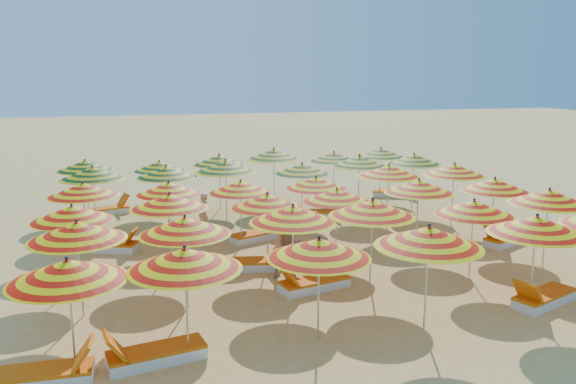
% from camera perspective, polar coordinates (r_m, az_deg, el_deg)
% --- Properties ---
extents(ground, '(120.00, 120.00, 0.00)m').
position_cam_1_polar(ground, '(16.55, 0.49, -5.77)').
color(ground, '#E8B667').
rests_on(ground, ground).
extents(umbrella_0, '(1.97, 1.97, 2.08)m').
position_cam_1_polar(umbrella_0, '(10.00, -21.49, -7.46)').
color(umbrella_0, silver).
rests_on(umbrella_0, ground).
extents(umbrella_1, '(2.09, 2.09, 2.12)m').
position_cam_1_polar(umbrella_1, '(9.93, -10.43, -6.71)').
color(umbrella_1, silver).
rests_on(umbrella_1, ground).
extents(umbrella_2, '(2.60, 2.60, 2.08)m').
position_cam_1_polar(umbrella_2, '(10.48, 3.17, -5.74)').
color(umbrella_2, silver).
rests_on(umbrella_2, ground).
extents(umbrella_3, '(2.12, 2.12, 2.22)m').
position_cam_1_polar(umbrella_3, '(11.11, 14.10, -4.44)').
color(umbrella_3, silver).
rests_on(umbrella_3, ground).
extents(umbrella_4, '(2.54, 2.54, 2.15)m').
position_cam_1_polar(umbrella_4, '(12.91, 23.93, -3.10)').
color(umbrella_4, silver).
rests_on(umbrella_4, ground).
extents(umbrella_6, '(2.58, 2.58, 2.12)m').
position_cam_1_polar(umbrella_6, '(12.27, -20.65, -3.73)').
color(umbrella_6, silver).
rests_on(umbrella_6, ground).
extents(umbrella_7, '(2.18, 2.18, 2.09)m').
position_cam_1_polar(umbrella_7, '(12.16, -10.43, -3.40)').
color(umbrella_7, silver).
rests_on(umbrella_7, ground).
extents(umbrella_8, '(2.48, 2.48, 2.14)m').
position_cam_1_polar(umbrella_8, '(12.77, 0.51, -2.28)').
color(umbrella_8, silver).
rests_on(umbrella_8, ground).
extents(umbrella_9, '(2.42, 2.42, 2.19)m').
position_cam_1_polar(umbrella_9, '(13.32, 8.56, -1.64)').
color(umbrella_9, silver).
rests_on(umbrella_9, ground).
extents(umbrella_10, '(2.29, 2.29, 2.04)m').
position_cam_1_polar(umbrella_10, '(14.50, 18.35, -1.54)').
color(umbrella_10, silver).
rests_on(umbrella_10, ground).
extents(umbrella_11, '(2.67, 2.67, 2.16)m').
position_cam_1_polar(umbrella_11, '(16.00, 24.99, -0.47)').
color(umbrella_11, silver).
rests_on(umbrella_11, ground).
extents(umbrella_12, '(2.19, 2.19, 2.03)m').
position_cam_1_polar(umbrella_12, '(14.22, -21.08, -2.03)').
color(umbrella_12, silver).
rests_on(umbrella_12, ground).
extents(umbrella_13, '(2.03, 2.03, 2.11)m').
position_cam_1_polar(umbrella_13, '(14.53, -11.96, -0.93)').
color(umbrella_13, silver).
rests_on(umbrella_13, ground).
extents(umbrella_14, '(2.52, 2.52, 2.03)m').
position_cam_1_polar(umbrella_14, '(14.58, -2.10, -0.92)').
color(umbrella_14, silver).
rests_on(umbrella_14, ground).
extents(umbrella_15, '(2.25, 2.25, 1.97)m').
position_cam_1_polar(umbrella_15, '(15.57, 4.99, -0.34)').
color(umbrella_15, silver).
rests_on(umbrella_15, ground).
extents(umbrella_16, '(2.12, 2.12, 2.12)m').
position_cam_1_polar(umbrella_16, '(16.52, 13.14, 0.56)').
color(umbrella_16, silver).
rests_on(umbrella_16, ground).
extents(umbrella_17, '(2.01, 2.01, 2.08)m').
position_cam_1_polar(umbrella_17, '(17.56, 20.25, 0.68)').
color(umbrella_17, silver).
rests_on(umbrella_17, ground).
extents(umbrella_18, '(2.19, 2.19, 2.09)m').
position_cam_1_polar(umbrella_18, '(16.77, -20.11, 0.22)').
color(umbrella_18, silver).
rests_on(umbrella_18, ground).
extents(umbrella_19, '(2.41, 2.41, 2.00)m').
position_cam_1_polar(umbrella_19, '(16.69, -12.02, 0.36)').
color(umbrella_19, silver).
rests_on(umbrella_19, ground).
extents(umbrella_20, '(2.09, 2.09, 1.98)m').
position_cam_1_polar(umbrella_20, '(16.69, -4.83, 0.53)').
color(umbrella_20, silver).
rests_on(umbrella_20, ground).
extents(umbrella_21, '(2.24, 2.24, 1.97)m').
position_cam_1_polar(umbrella_21, '(17.39, 2.86, 0.95)').
color(umbrella_21, silver).
rests_on(umbrella_21, ground).
extents(umbrella_22, '(2.49, 2.49, 2.22)m').
position_cam_1_polar(umbrella_22, '(18.49, 10.20, 2.12)').
color(umbrella_22, silver).
rests_on(umbrella_22, ground).
extents(umbrella_23, '(2.58, 2.58, 2.17)m').
position_cam_1_polar(umbrella_23, '(19.42, 16.54, 2.17)').
color(umbrella_23, silver).
rests_on(umbrella_23, ground).
extents(umbrella_24, '(2.09, 2.09, 2.21)m').
position_cam_1_polar(umbrella_24, '(18.91, -19.24, 1.84)').
color(umbrella_24, silver).
rests_on(umbrella_24, ground).
extents(umbrella_25, '(2.51, 2.51, 2.11)m').
position_cam_1_polar(umbrella_25, '(18.99, -12.27, 2.01)').
color(umbrella_25, silver).
rests_on(umbrella_25, ground).
extents(umbrella_26, '(2.53, 2.53, 2.23)m').
position_cam_1_polar(umbrella_26, '(19.18, -6.35, 2.61)').
color(umbrella_26, silver).
rests_on(umbrella_26, ground).
extents(umbrella_27, '(2.26, 2.26, 2.05)m').
position_cam_1_polar(umbrella_27, '(19.57, 1.45, 2.38)').
color(umbrella_27, silver).
rests_on(umbrella_27, ground).
extents(umbrella_28, '(2.63, 2.63, 2.21)m').
position_cam_1_polar(umbrella_28, '(20.49, 7.26, 3.13)').
color(umbrella_28, silver).
rests_on(umbrella_28, ground).
extents(umbrella_29, '(2.64, 2.64, 2.19)m').
position_cam_1_polar(umbrella_29, '(21.47, 12.66, 3.27)').
color(umbrella_29, silver).
rests_on(umbrella_29, ground).
extents(umbrella_30, '(2.18, 2.18, 2.10)m').
position_cam_1_polar(umbrella_30, '(21.18, -19.92, 2.53)').
color(umbrella_30, silver).
rests_on(umbrella_30, ground).
extents(umbrella_31, '(2.12, 2.12, 1.95)m').
position_cam_1_polar(umbrella_31, '(21.24, -12.93, 2.59)').
color(umbrella_31, silver).
rests_on(umbrella_31, ground).
extents(umbrella_32, '(2.29, 2.29, 2.13)m').
position_cam_1_polar(umbrella_32, '(21.25, -7.00, 3.24)').
color(umbrella_32, silver).
rests_on(umbrella_32, ground).
extents(umbrella_33, '(2.82, 2.82, 2.26)m').
position_cam_1_polar(umbrella_33, '(21.83, -1.44, 3.86)').
color(umbrella_33, silver).
rests_on(umbrella_33, ground).
extents(umbrella_34, '(2.24, 2.24, 2.06)m').
position_cam_1_polar(umbrella_34, '(22.47, 4.68, 3.59)').
color(umbrella_34, silver).
rests_on(umbrella_34, ground).
extents(umbrella_35, '(2.53, 2.53, 2.11)m').
position_cam_1_polar(umbrella_35, '(23.60, 9.39, 3.97)').
color(umbrella_35, silver).
rests_on(umbrella_35, ground).
extents(lounger_0, '(1.76, 0.68, 0.69)m').
position_cam_1_polar(lounger_0, '(10.51, -23.72, -16.66)').
color(lounger_0, white).
rests_on(lounger_0, ground).
extents(lounger_1, '(1.81, 0.86, 0.69)m').
position_cam_1_polar(lounger_1, '(10.58, -13.44, -15.73)').
color(lounger_1, white).
rests_on(lounger_1, ground).
extents(lounger_2, '(1.83, 1.12, 0.69)m').
position_cam_1_polar(lounger_2, '(13.86, 24.50, -9.74)').
color(lounger_2, white).
rests_on(lounger_2, ground).
extents(lounger_3, '(1.82, 0.93, 0.69)m').
position_cam_1_polar(lounger_3, '(13.48, 2.51, -9.26)').
color(lounger_3, white).
rests_on(lounger_3, ground).
extents(lounger_4, '(1.82, 0.94, 0.69)m').
position_cam_1_polar(lounger_4, '(14.84, -3.88, -7.27)').
color(lounger_4, white).
rests_on(lounger_4, ground).
extents(lounger_5, '(1.82, 1.24, 0.69)m').
position_cam_1_polar(lounger_5, '(18.21, 21.22, -4.46)').
color(lounger_5, white).
rests_on(lounger_5, ground).
extents(lounger_6, '(1.82, 1.17, 0.69)m').
position_cam_1_polar(lounger_6, '(17.10, -17.73, -5.24)').
color(lounger_6, white).
rests_on(lounger_6, ground).
extents(lounger_7, '(1.82, 1.17, 0.69)m').
position_cam_1_polar(lounger_7, '(17.44, -3.00, -4.35)').
color(lounger_7, white).
rests_on(lounger_7, ground).
extents(lounger_8, '(1.81, 0.88, 0.69)m').
position_cam_1_polar(lounger_8, '(20.10, 3.04, -2.18)').
color(lounger_8, white).
rests_on(lounger_8, ground).
extents(lounger_9, '(1.83, 1.03, 0.69)m').
position_cam_1_polar(lounger_9, '(21.59, -18.01, -1.77)').
color(lounger_9, white).
rests_on(lounger_9, ground).
extents(lounger_10, '(1.82, 1.24, 0.69)m').
position_cam_1_polar(lounger_10, '(23.97, 10.74, -0.10)').
color(lounger_10, white).
rests_on(lounger_10, ground).
extents(beachgoer_a, '(0.44, 0.57, 1.39)m').
position_cam_1_polar(beachgoer_a, '(17.82, -8.58, -2.31)').
color(beachgoer_a, tan).
rests_on(beachgoer_a, ground).
extents(beachgoer_b, '(0.81, 0.64, 1.59)m').
position_cam_1_polar(beachgoer_b, '(14.05, -0.03, -5.57)').
color(beachgoer_b, tan).
rests_on(beachgoer_b, ground).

